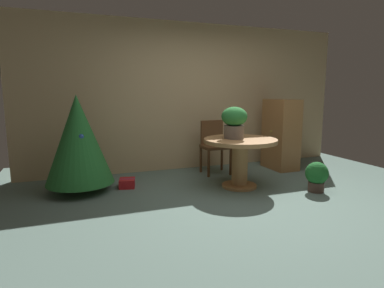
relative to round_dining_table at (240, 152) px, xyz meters
name	(u,v)px	position (x,y,z in m)	size (l,w,h in m)	color
ground_plane	(252,205)	(-0.22, -0.74, -0.52)	(6.60, 6.60, 0.00)	slate
back_wall_panel	(191,97)	(-0.22, 1.46, 0.78)	(6.00, 0.10, 2.60)	tan
round_dining_table	(240,152)	(0.00, 0.00, 0.00)	(1.06, 1.06, 0.72)	#B27F4C
flower_vase	(234,121)	(-0.08, 0.06, 0.46)	(0.37, 0.37, 0.46)	#665B51
wooden_chair_far	(214,143)	(0.00, 0.92, 0.00)	(0.45, 0.39, 0.91)	brown
holiday_tree	(78,140)	(-2.21, 0.58, 0.22)	(0.93, 0.93, 1.36)	brown
gift_box_red	(127,183)	(-1.56, 0.57, -0.46)	(0.27, 0.30, 0.13)	red
wooden_cabinet	(281,134)	(1.27, 0.79, 0.11)	(0.44, 0.65, 1.26)	#9E6B3D
potted_plant	(317,176)	(0.91, -0.57, -0.29)	(0.32, 0.32, 0.43)	#4C382D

